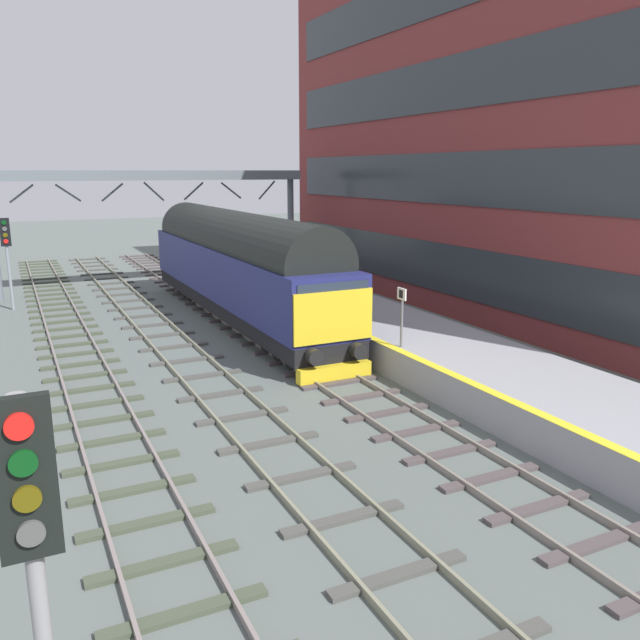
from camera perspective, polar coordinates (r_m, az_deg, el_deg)
ground_plane at (r=22.44m, az=-2.32°, el=-3.20°), size 140.00×140.00×0.00m
track_main at (r=22.42m, az=-2.32°, el=-3.07°), size 2.50×60.00×0.15m
track_adjacent_west at (r=21.31m, az=-11.10°, el=-4.18°), size 2.50×60.00×0.15m
track_adjacent_far_west at (r=20.77m, az=-19.93°, el=-5.21°), size 2.50×60.00×0.15m
station_platform at (r=23.93m, az=5.58°, el=-0.97°), size 4.00×44.00×1.01m
station_building at (r=30.12m, az=16.31°, el=19.04°), size 5.44×31.43×19.31m
diesel_locomotive at (r=27.33m, az=-7.39°, el=4.99°), size 2.74×18.26×4.68m
signal_post_near at (r=5.79m, az=-23.74°, el=-21.84°), size 0.44×0.22×4.77m
signal_post_mid at (r=32.56m, az=-26.10°, el=5.59°), size 0.44×0.22×4.24m
platform_number_sign at (r=19.69m, az=7.29°, el=1.08°), size 0.10×0.44×1.84m
overhead_footbridge at (r=35.65m, az=-14.61°, el=11.92°), size 16.14×2.00×6.32m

